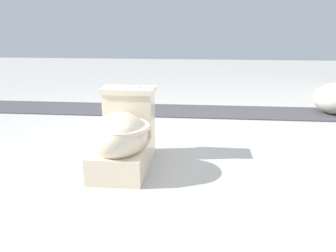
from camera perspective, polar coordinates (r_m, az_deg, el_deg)
name	(u,v)px	position (r m, az deg, el deg)	size (l,w,h in m)	color
ground_plane	(154,152)	(2.50, -2.38, -4.50)	(14.00, 14.00, 0.00)	#A8A59E
gravel_strip	(214,112)	(3.65, 8.06, 2.49)	(0.56, 8.00, 0.01)	#423F44
toilet	(123,136)	(2.17, -7.91, -1.81)	(0.64, 0.40, 0.52)	beige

